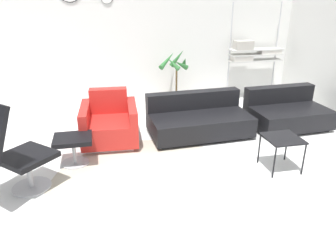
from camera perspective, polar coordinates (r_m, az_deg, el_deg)
ground_plane at (r=4.07m, az=-0.46°, el=-9.20°), size 12.00×12.00×0.00m
wall_back at (r=6.58m, az=-6.28°, el=15.89°), size 12.00×0.09×2.80m
round_rug at (r=4.00m, az=-3.03°, el=-9.77°), size 2.44×2.44×0.01m
ottoman at (r=4.45m, az=-16.18°, el=-2.99°), size 0.49×0.42×0.39m
armchair_red at (r=4.99m, az=-10.13°, el=0.26°), size 0.86×0.87×0.76m
couch_low at (r=5.23m, az=5.31°, el=0.99°), size 1.60×0.93×0.63m
couch_second at (r=5.87m, az=19.90°, el=2.11°), size 1.29×0.91×0.63m
side_table at (r=4.36m, az=19.33°, el=-2.45°), size 0.44×0.44×0.44m
potted_plant at (r=6.48m, az=1.42°, el=7.71°), size 0.58×0.59×1.12m
shelf_unit at (r=7.01m, az=14.49°, el=12.35°), size 1.09×0.28×1.95m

